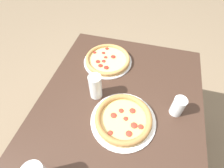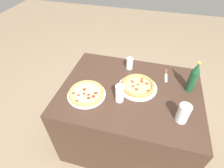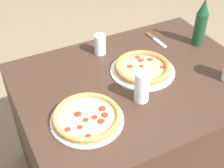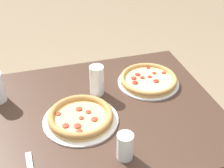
% 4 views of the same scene
% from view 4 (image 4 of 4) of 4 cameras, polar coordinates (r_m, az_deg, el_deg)
% --- Properties ---
extents(table, '(1.18, 0.88, 0.73)m').
position_cam_4_polar(table, '(1.67, -3.44, -14.97)').
color(table, '#3D281E').
rests_on(table, ground_plane).
extents(pizza_margherita, '(0.33, 0.33, 0.04)m').
position_cam_4_polar(pizza_margherita, '(1.36, -5.77, -6.04)').
color(pizza_margherita, white).
rests_on(pizza_margherita, table).
extents(pizza_veggie, '(0.31, 0.31, 0.04)m').
position_cam_4_polar(pizza_veggie, '(1.60, 6.67, 0.76)').
color(pizza_veggie, silver).
rests_on(pizza_veggie, table).
extents(glass_cola, '(0.06, 0.06, 0.11)m').
position_cam_4_polar(glass_cola, '(1.18, 2.39, -11.46)').
color(glass_cola, white).
rests_on(glass_cola, table).
extents(glass_iced_tea, '(0.07, 0.07, 0.15)m').
position_cam_4_polar(glass_iced_tea, '(1.49, -2.79, 0.43)').
color(glass_iced_tea, white).
rests_on(glass_iced_tea, table).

